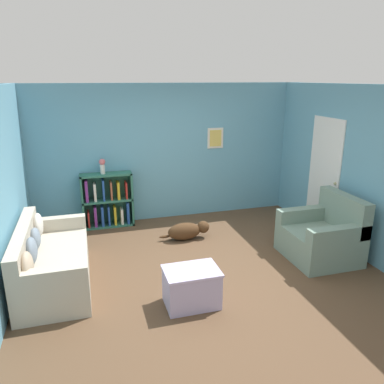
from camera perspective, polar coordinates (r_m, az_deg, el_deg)
The scene contains 9 objects.
ground_plane at distance 5.64m, azimuth 1.16°, elevation -11.42°, with size 14.00×14.00×0.00m, color brown.
wall_back at distance 7.27m, azimuth -4.09°, elevation 5.99°, with size 5.60×0.13×2.60m.
wall_right at distance 6.39m, azimuth 23.59°, elevation 2.99°, with size 0.16×5.00×2.60m.
couch at distance 5.43m, azimuth -20.81°, elevation -10.01°, with size 0.87×1.85×0.83m.
bookshelf at distance 7.14m, azimuth -12.77°, elevation -1.44°, with size 0.93×0.29×1.02m.
recliner_chair at distance 6.13m, azimuth 19.31°, elevation -6.41°, with size 0.96×1.04×0.99m.
coffee_table at distance 4.70m, azimuth -0.07°, elevation -14.15°, with size 0.67×0.48×0.47m.
dog at distance 6.49m, azimuth -0.71°, elevation -5.90°, with size 0.88×0.27×0.30m.
vase at distance 6.94m, azimuth -13.51°, elevation 3.97°, with size 0.11×0.11×0.28m.
Camera 1 is at (-1.50, -4.73, 2.68)m, focal length 35.00 mm.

